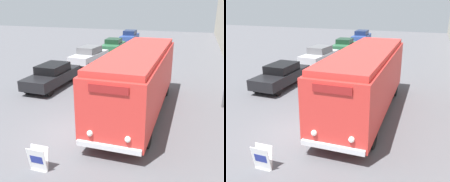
{
  "view_description": "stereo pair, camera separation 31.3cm",
  "coord_description": "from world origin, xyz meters",
  "views": [
    {
      "loc": [
        4.48,
        -9.17,
        5.56
      ],
      "look_at": [
        1.3,
        0.75,
        1.89
      ],
      "focal_mm": 42.0,
      "sensor_mm": 36.0,
      "label": 1
    },
    {
      "loc": [
        4.78,
        -9.07,
        5.56
      ],
      "look_at": [
        1.3,
        0.75,
        1.89
      ],
      "focal_mm": 42.0,
      "sensor_mm": 36.0,
      "label": 2
    }
  ],
  "objects": [
    {
      "name": "parked_car_distant",
      "position": [
        -4.19,
        25.87,
        0.77
      ],
      "size": [
        1.92,
        4.83,
        1.54
      ],
      "rotation": [
        0.0,
        0.0,
        0.03
      ],
      "color": "black",
      "rests_on": "ground_plane"
    },
    {
      "name": "parked_car_mid",
      "position": [
        -4.53,
        12.28,
        0.8
      ],
      "size": [
        2.2,
        4.7,
        1.56
      ],
      "rotation": [
        0.0,
        0.0,
        -0.09
      ],
      "color": "black",
      "rests_on": "ground_plane"
    },
    {
      "name": "ground_plane",
      "position": [
        0.0,
        0.0,
        0.0
      ],
      "size": [
        80.0,
        80.0,
        0.0
      ],
      "primitive_type": "plane",
      "color": "#56565B"
    },
    {
      "name": "vintage_bus",
      "position": [
        1.9,
        3.0,
        1.84
      ],
      "size": [
        2.53,
        9.18,
        3.26
      ],
      "color": "black",
      "rests_on": "ground_plane"
    },
    {
      "name": "parked_car_far",
      "position": [
        -4.1,
        18.13,
        0.77
      ],
      "size": [
        1.99,
        4.21,
        1.48
      ],
      "rotation": [
        0.0,
        0.0,
        0.05
      ],
      "color": "black",
      "rests_on": "ground_plane"
    },
    {
      "name": "parked_car_near",
      "position": [
        -4.36,
        5.52,
        0.78
      ],
      "size": [
        1.91,
        4.8,
        1.51
      ],
      "rotation": [
        0.0,
        0.0,
        -0.02
      ],
      "color": "black",
      "rests_on": "ground_plane"
    },
    {
      "name": "sign_board",
      "position": [
        -0.22,
        -2.7,
        0.43
      ],
      "size": [
        0.68,
        0.33,
        0.88
      ],
      "color": "gray",
      "rests_on": "ground_plane"
    }
  ]
}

